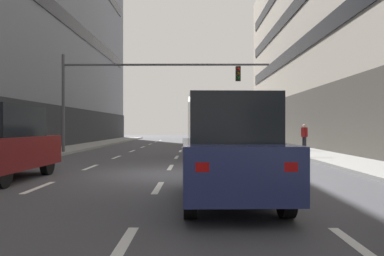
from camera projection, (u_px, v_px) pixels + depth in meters
name	position (u px, v px, depth m)	size (l,w,h in m)	color
ground_plane	(167.00, 174.00, 13.09)	(120.00, 120.00, 0.00)	#424247
lane_stripe_l1_s3	(39.00, 187.00, 10.12)	(0.16, 2.00, 0.01)	silver
lane_stripe_l1_s4	(91.00, 167.00, 15.12)	(0.16, 2.00, 0.01)	silver
lane_stripe_l1_s5	(117.00, 157.00, 20.11)	(0.16, 2.00, 0.01)	silver
lane_stripe_l1_s6	(132.00, 151.00, 25.11)	(0.16, 2.00, 0.01)	silver
lane_stripe_l1_s7	(143.00, 147.00, 30.11)	(0.16, 2.00, 0.01)	silver
lane_stripe_l1_s8	(150.00, 144.00, 35.11)	(0.16, 2.00, 0.01)	silver
lane_stripe_l1_s9	(156.00, 142.00, 40.11)	(0.16, 2.00, 0.01)	silver
lane_stripe_l1_s10	(160.00, 140.00, 45.11)	(0.16, 2.00, 0.01)	silver
lane_stripe_l2_s2	(122.00, 247.00, 5.09)	(0.16, 2.00, 0.01)	silver
lane_stripe_l2_s3	(158.00, 187.00, 10.09)	(0.16, 2.00, 0.01)	silver
lane_stripe_l2_s4	(170.00, 167.00, 15.09)	(0.16, 2.00, 0.01)	silver
lane_stripe_l2_s5	(177.00, 157.00, 20.09)	(0.16, 2.00, 0.01)	silver
lane_stripe_l2_s6	(180.00, 151.00, 25.09)	(0.16, 2.00, 0.01)	silver
lane_stripe_l2_s7	(183.00, 147.00, 30.09)	(0.16, 2.00, 0.01)	silver
lane_stripe_l2_s8	(185.00, 144.00, 35.09)	(0.16, 2.00, 0.01)	silver
lane_stripe_l2_s9	(186.00, 142.00, 40.09)	(0.16, 2.00, 0.01)	silver
lane_stripe_l2_s10	(187.00, 140.00, 45.09)	(0.16, 2.00, 0.01)	silver
lane_stripe_l3_s2	(360.00, 248.00, 5.06)	(0.16, 2.00, 0.01)	silver
lane_stripe_l3_s3	(278.00, 188.00, 10.06)	(0.16, 2.00, 0.01)	silver
lane_stripe_l3_s4	(251.00, 167.00, 15.06)	(0.16, 2.00, 0.01)	silver
lane_stripe_l3_s5	(237.00, 157.00, 20.06)	(0.16, 2.00, 0.01)	silver
lane_stripe_l3_s6	(229.00, 151.00, 25.06)	(0.16, 2.00, 0.01)	silver
lane_stripe_l3_s7	(223.00, 147.00, 30.06)	(0.16, 2.00, 0.01)	silver
lane_stripe_l3_s8	(219.00, 144.00, 35.06)	(0.16, 2.00, 0.01)	silver
lane_stripe_l3_s9	(216.00, 142.00, 40.06)	(0.16, 2.00, 0.01)	silver
lane_stripe_l3_s10	(214.00, 140.00, 45.06)	(0.16, 2.00, 0.01)	silver
car_driving_0	(0.00, 143.00, 11.41)	(2.06, 4.64, 2.22)	black
car_driving_1	(204.00, 137.00, 29.52)	(1.97, 4.35, 1.61)	black
taxi_driving_2	(203.00, 132.00, 35.68)	(1.93, 4.36, 2.26)	black
car_driving_3	(206.00, 142.00, 20.60)	(1.93, 4.26, 1.57)	black
car_driving_4	(229.00, 150.00, 8.12)	(2.07, 4.63, 2.21)	black
traffic_signal_0	(134.00, 83.00, 22.30)	(11.88, 0.35, 5.58)	#4C4C51
pedestrian_0	(304.00, 135.00, 23.94)	(0.34, 0.47, 1.60)	black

